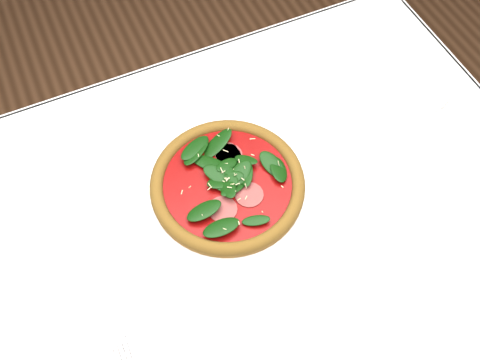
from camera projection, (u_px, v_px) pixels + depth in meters
name	position (u px, v px, depth m)	size (l,w,h in m)	color
ground	(231.00, 337.00, 1.57)	(6.00, 6.00, 0.00)	brown
dining_table	(225.00, 250.00, 1.01)	(1.21, 0.81, 0.75)	white
plate	(228.00, 188.00, 0.96)	(0.32, 0.32, 0.01)	white
pizza	(227.00, 183.00, 0.94)	(0.29, 0.29, 0.04)	olive
saucer_far	(412.00, 83.00, 1.08)	(0.16, 0.16, 0.01)	white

